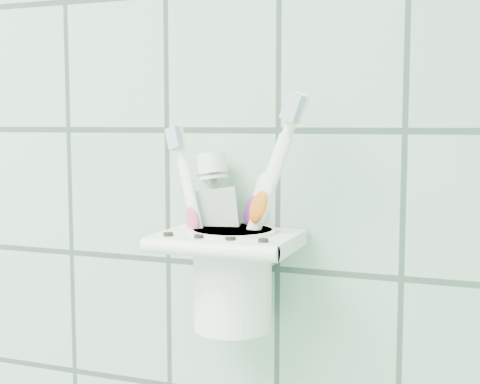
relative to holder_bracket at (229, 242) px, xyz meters
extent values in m
cube|color=white|center=(0.00, 0.04, -0.01)|extent=(0.05, 0.02, 0.03)
cube|color=white|center=(0.00, 0.00, 0.00)|extent=(0.12, 0.09, 0.01)
cylinder|color=white|center=(0.00, -0.05, 0.00)|extent=(0.12, 0.01, 0.01)
cylinder|color=black|center=(-0.04, -0.03, 0.01)|extent=(0.01, 0.01, 0.00)
cylinder|color=black|center=(-0.01, -0.03, 0.01)|extent=(0.01, 0.01, 0.00)
cylinder|color=black|center=(0.01, -0.03, 0.01)|extent=(0.01, 0.01, 0.00)
cylinder|color=black|center=(0.04, -0.03, 0.01)|extent=(0.01, 0.01, 0.00)
cylinder|color=white|center=(0.00, 0.00, -0.03)|extent=(0.07, 0.07, 0.09)
cylinder|color=white|center=(0.00, 0.00, 0.01)|extent=(0.08, 0.08, 0.01)
cylinder|color=black|center=(0.00, 0.00, 0.01)|extent=(0.06, 0.06, 0.00)
cylinder|color=white|center=(-0.01, -0.01, 0.00)|extent=(0.06, 0.04, 0.15)
cylinder|color=white|center=(-0.01, -0.01, 0.09)|extent=(0.02, 0.01, 0.02)
cube|color=silver|center=(-0.01, -0.02, 0.10)|extent=(0.02, 0.01, 0.02)
cube|color=white|center=(-0.01, -0.01, 0.10)|extent=(0.02, 0.01, 0.02)
ellipsoid|color=#D83F72|center=(-0.01, -0.02, 0.02)|extent=(0.02, 0.01, 0.03)
cylinder|color=white|center=(-0.01, 0.01, 0.01)|extent=(0.04, 0.07, 0.16)
cylinder|color=white|center=(-0.01, 0.01, 0.10)|extent=(0.02, 0.02, 0.02)
cube|color=silver|center=(-0.01, 0.00, 0.12)|extent=(0.02, 0.02, 0.02)
cube|color=white|center=(-0.01, 0.01, 0.12)|extent=(0.02, 0.02, 0.02)
ellipsoid|color=purple|center=(-0.01, 0.00, 0.03)|extent=(0.02, 0.02, 0.03)
cylinder|color=white|center=(-0.01, 0.01, 0.02)|extent=(0.08, 0.03, 0.17)
cylinder|color=white|center=(-0.01, 0.01, 0.12)|extent=(0.02, 0.01, 0.03)
cube|color=silver|center=(-0.01, 0.01, 0.13)|extent=(0.02, 0.01, 0.03)
cube|color=white|center=(-0.01, 0.02, 0.13)|extent=(0.02, 0.01, 0.03)
ellipsoid|color=orange|center=(-0.01, 0.01, 0.04)|extent=(0.03, 0.01, 0.03)
cube|color=silver|center=(0.00, 0.01, -0.01)|extent=(0.06, 0.03, 0.12)
cube|color=silver|center=(0.00, 0.01, -0.07)|extent=(0.04, 0.02, 0.02)
cone|color=silver|center=(0.00, 0.01, 0.05)|extent=(0.04, 0.04, 0.03)
cylinder|color=white|center=(0.00, 0.01, 0.07)|extent=(0.04, 0.04, 0.03)
camera|label=1|loc=(0.22, -0.55, 0.11)|focal=50.00mm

